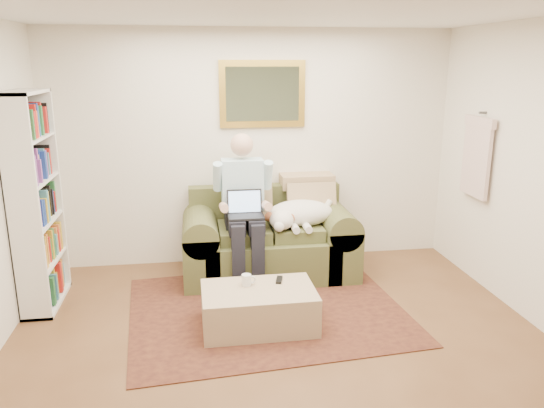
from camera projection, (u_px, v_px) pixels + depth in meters
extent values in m
cube|color=brown|center=(293.00, 378.00, 3.87)|extent=(4.50, 5.00, 0.01)
cube|color=white|center=(297.00, 0.00, 3.20)|extent=(4.50, 5.00, 0.01)
cube|color=white|center=(252.00, 149.00, 5.92)|extent=(4.50, 0.01, 2.60)
cube|color=#341715|center=(267.00, 310.00, 4.94)|extent=(2.64, 2.19, 0.01)
cube|color=brown|center=(269.00, 255.00, 5.71)|extent=(1.39, 0.89, 0.45)
cube|color=brown|center=(264.00, 205.00, 5.96)|extent=(1.68, 0.19, 0.46)
cube|color=brown|center=(201.00, 254.00, 5.59)|extent=(0.36, 0.89, 0.92)
cube|color=brown|center=(335.00, 247.00, 5.80)|extent=(0.36, 0.89, 0.92)
cube|color=brown|center=(244.00, 232.00, 5.54)|extent=(0.53, 0.60, 0.13)
cube|color=brown|center=(295.00, 230.00, 5.62)|extent=(0.53, 0.60, 0.13)
cube|color=black|center=(246.00, 216.00, 5.29)|extent=(0.35, 0.25, 0.02)
cube|color=black|center=(244.00, 201.00, 5.38)|extent=(0.35, 0.07, 0.24)
cube|color=#99BFF2|center=(245.00, 202.00, 5.37)|extent=(0.32, 0.05, 0.21)
cube|color=tan|center=(259.00, 308.00, 4.59)|extent=(0.97, 0.63, 0.35)
cylinder|color=white|center=(246.00, 280.00, 4.61)|extent=(0.08, 0.08, 0.10)
cube|color=black|center=(279.00, 280.00, 4.71)|extent=(0.09, 0.16, 0.02)
cube|color=gold|center=(262.00, 94.00, 5.76)|extent=(0.94, 0.04, 0.72)
cube|color=gray|center=(263.00, 94.00, 5.74)|extent=(0.80, 0.01, 0.58)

